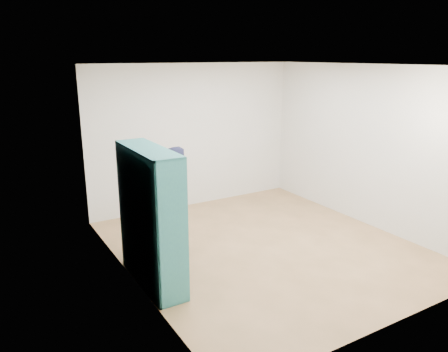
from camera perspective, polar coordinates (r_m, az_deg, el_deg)
floor at (r=6.56m, az=5.38°, el=-9.14°), size 4.50×4.50×0.00m
ceiling at (r=5.97m, az=6.03°, el=14.19°), size 4.50×4.50×0.00m
wall_left at (r=5.24m, az=-12.26°, el=-0.69°), size 0.02×4.50×2.60m
wall_right at (r=7.47m, az=18.18°, el=3.71°), size 0.02×4.50×2.60m
wall_back at (r=8.02m, az=-3.89°, el=5.22°), size 4.00×0.02×2.60m
wall_front at (r=4.60m, az=22.52°, el=-3.84°), size 4.00×0.02×2.60m
bookshelf at (r=5.31m, az=-9.78°, el=-5.61°), size 0.37×1.28×1.70m
person at (r=6.16m, az=-6.58°, el=-3.19°), size 0.51×0.64×1.53m
smartphone at (r=6.20m, az=-7.91°, el=-2.15°), size 0.04×0.11×0.14m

